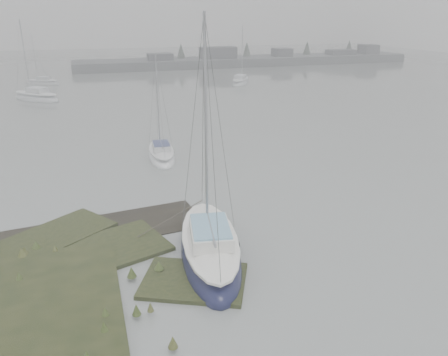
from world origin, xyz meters
TOP-DOWN VIEW (x-y plane):
  - ground at (0.00, 30.00)m, footprint 160.00×160.00m
  - far_shoreline at (26.84, 61.90)m, footprint 60.00×8.00m
  - sailboat_main at (1.50, 0.99)m, footprint 3.31×7.02m
  - sailboat_white at (1.84, 13.57)m, footprint 1.95×4.99m
  - sailboat_far_a at (-7.40, 37.39)m, footprint 5.83×5.86m
  - sailboat_far_b at (17.15, 41.43)m, footprint 4.54×5.68m
  - sailboat_far_c at (-7.51, 48.67)m, footprint 4.95×3.61m

SIDE VIEW (x-z plane):
  - ground at x=0.00m, z-range 0.00..0.00m
  - sailboat_far_c at x=-7.51m, z-range -3.16..3.58m
  - sailboat_white at x=1.84m, z-range -3.24..3.67m
  - sailboat_far_b at x=17.15m, z-range -3.69..4.17m
  - sailboat_far_a at x=-7.40m, z-range -4.12..4.66m
  - sailboat_main at x=1.50m, z-range -4.46..5.05m
  - far_shoreline at x=26.84m, z-range -1.22..2.93m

